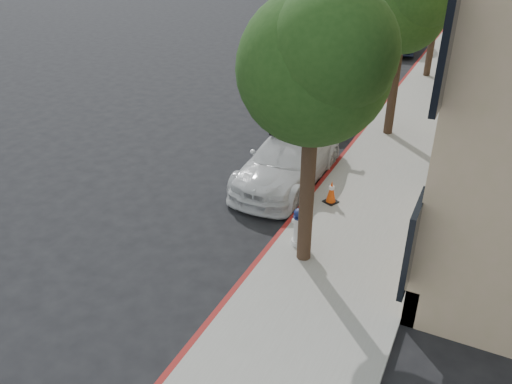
{
  "coord_description": "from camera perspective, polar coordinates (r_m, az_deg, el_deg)",
  "views": [
    {
      "loc": [
        5.82,
        -10.38,
        6.57
      ],
      "look_at": [
        1.37,
        -1.21,
        1.0
      ],
      "focal_mm": 35.0,
      "sensor_mm": 36.0,
      "label": 1
    }
  ],
  "objects": [
    {
      "name": "ground",
      "position": [
        13.59,
        -2.99,
        -0.28
      ],
      "size": [
        120.0,
        120.0,
        0.0
      ],
      "primitive_type": "plane",
      "color": "black",
      "rests_on": "ground"
    },
    {
      "name": "parked_car_far",
      "position": [
        30.59,
        16.4,
        16.67
      ],
      "size": [
        2.17,
        4.93,
        1.57
      ],
      "primitive_type": "imported",
      "rotation": [
        0.0,
        0.0,
        0.11
      ],
      "color": "#141C34",
      "rests_on": "ground"
    },
    {
      "name": "curb_strip",
      "position": [
        21.71,
        14.95,
        10.29
      ],
      "size": [
        0.12,
        50.0,
        0.15
      ],
      "primitive_type": "cube",
      "color": "maroon",
      "rests_on": "ground"
    },
    {
      "name": "tree_near",
      "position": [
        9.14,
        6.78,
        13.93
      ],
      "size": [
        2.92,
        2.82,
        5.62
      ],
      "color": "black",
      "rests_on": "sidewalk"
    },
    {
      "name": "sidewalk",
      "position": [
        21.5,
        18.98,
        9.52
      ],
      "size": [
        3.2,
        50.0,
        0.15
      ],
      "primitive_type": "cube",
      "color": "gray",
      "rests_on": "ground"
    },
    {
      "name": "police_car",
      "position": [
        14.02,
        3.73,
        3.77
      ],
      "size": [
        1.96,
        4.71,
        1.51
      ],
      "rotation": [
        0.0,
        0.0,
        -0.01
      ],
      "color": "silver",
      "rests_on": "ground"
    },
    {
      "name": "traffic_cone",
      "position": [
        12.91,
        8.61,
        0.05
      ],
      "size": [
        0.42,
        0.42,
        0.62
      ],
      "rotation": [
        0.0,
        0.0,
        -0.41
      ],
      "color": "black",
      "rests_on": "sidewalk"
    },
    {
      "name": "fire_hydrant",
      "position": [
        11.11,
        4.99,
        -4.02
      ],
      "size": [
        0.38,
        0.35,
        0.91
      ],
      "rotation": [
        0.0,
        0.0,
        -0.23
      ],
      "color": "silver",
      "rests_on": "sidewalk"
    },
    {
      "name": "parked_car_mid",
      "position": [
        18.1,
        6.76,
        9.47
      ],
      "size": [
        1.65,
        4.0,
        1.36
      ],
      "primitive_type": "imported",
      "rotation": [
        0.0,
        0.0,
        -0.01
      ],
      "color": "black",
      "rests_on": "ground"
    },
    {
      "name": "tree_mid",
      "position": [
        16.79,
        16.66,
        19.31
      ],
      "size": [
        2.77,
        2.64,
        5.43
      ],
      "color": "black",
      "rests_on": "sidewalk"
    }
  ]
}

